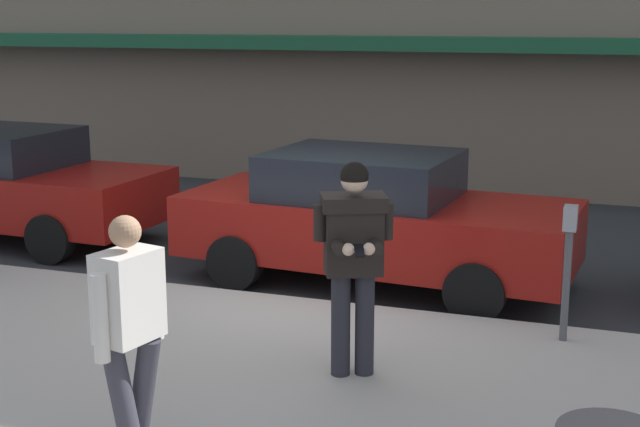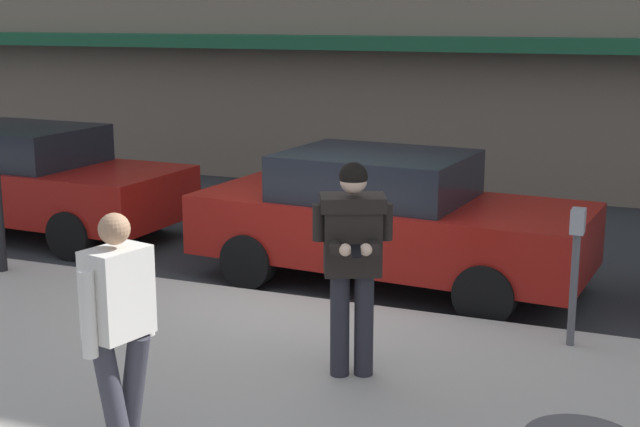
{
  "view_description": "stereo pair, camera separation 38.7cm",
  "coord_description": "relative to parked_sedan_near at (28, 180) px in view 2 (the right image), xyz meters",
  "views": [
    {
      "loc": [
        3.21,
        -8.69,
        3.09
      ],
      "look_at": [
        0.88,
        -1.96,
        1.49
      ],
      "focal_mm": 50.0,
      "sensor_mm": 36.0,
      "label": 1
    },
    {
      "loc": [
        3.57,
        -8.55,
        3.09
      ],
      "look_at": [
        0.88,
        -1.96,
        1.49
      ],
      "focal_mm": 50.0,
      "sensor_mm": 36.0,
      "label": 2
    }
  ],
  "objects": [
    {
      "name": "parking_meter",
      "position": [
        7.76,
        -1.99,
        0.18
      ],
      "size": [
        0.12,
        0.18,
        1.27
      ],
      "color": "#4C4C51",
      "rests_on": "sidewalk"
    },
    {
      "name": "curb_paint_line",
      "position": [
        5.97,
        -1.34,
        -0.79
      ],
      "size": [
        28.0,
        0.12,
        0.01
      ],
      "primitive_type": "cube",
      "color": "silver",
      "rests_on": "ground"
    },
    {
      "name": "sidewalk",
      "position": [
        5.97,
        -4.24,
        -0.72
      ],
      "size": [
        32.0,
        5.3,
        0.14
      ],
      "primitive_type": "cube",
      "color": "#A8A399",
      "rests_on": "ground"
    },
    {
      "name": "parked_sedan_mid",
      "position": [
        5.47,
        -0.4,
        0.0
      ],
      "size": [
        4.63,
        2.2,
        1.54
      ],
      "color": "maroon",
      "rests_on": "ground"
    },
    {
      "name": "parked_sedan_near",
      "position": [
        0.0,
        0.0,
        0.0
      ],
      "size": [
        4.57,
        2.07,
        1.54
      ],
      "color": "maroon",
      "rests_on": "ground"
    },
    {
      "name": "man_texting_on_phone",
      "position": [
        6.15,
        -3.39,
        0.46
      ],
      "size": [
        0.62,
        0.65,
        1.81
      ],
      "color": "#23232B",
      "rests_on": "sidewalk"
    },
    {
      "name": "pedestrian_in_light_coat",
      "position": [
        5.19,
        -5.27,
        0.32
      ],
      "size": [
        0.39,
        0.59,
        1.7
      ],
      "color": "#33333D",
      "rests_on": "sidewalk"
    },
    {
      "name": "ground_plane",
      "position": [
        4.97,
        -1.39,
        -0.79
      ],
      "size": [
        80.0,
        80.0,
        0.0
      ],
      "primitive_type": "plane",
      "color": "#2B2D30"
    }
  ]
}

